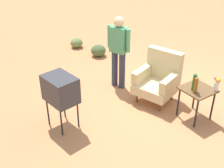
% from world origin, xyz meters
% --- Properties ---
extents(ground_plane, '(60.00, 60.00, 0.00)m').
position_xyz_m(ground_plane, '(0.00, 0.00, 0.00)').
color(ground_plane, '#C17A4C').
extents(armchair, '(0.97, 0.98, 1.06)m').
position_xyz_m(armchair, '(0.01, -0.03, 0.50)').
color(armchair, brown).
rests_on(armchair, ground).
extents(side_table, '(0.56, 0.56, 0.64)m').
position_xyz_m(side_table, '(0.92, 0.12, 0.55)').
color(side_table, black).
rests_on(side_table, ground).
extents(tv_on_stand, '(0.66, 0.53, 1.03)m').
position_xyz_m(tv_on_stand, '(-0.25, -2.09, 0.78)').
color(tv_on_stand, black).
rests_on(tv_on_stand, ground).
extents(person_standing, '(0.54, 0.33, 1.64)m').
position_xyz_m(person_standing, '(-0.90, -0.41, 0.94)').
color(person_standing, '#2D3347').
rests_on(person_standing, ground).
extents(bottle_tall_amber, '(0.07, 0.07, 0.30)m').
position_xyz_m(bottle_tall_amber, '(0.98, -0.03, 0.79)').
color(bottle_tall_amber, brown).
rests_on(bottle_tall_amber, side_table).
extents(bottle_wine_green, '(0.07, 0.07, 0.32)m').
position_xyz_m(bottle_wine_green, '(0.90, 0.01, 0.80)').
color(bottle_wine_green, '#1E5623').
rests_on(bottle_wine_green, side_table).
extents(flower_vase, '(0.14, 0.10, 0.27)m').
position_xyz_m(flower_vase, '(1.14, 0.34, 0.79)').
color(flower_vase, silver).
rests_on(flower_vase, side_table).
extents(shrub_mid, '(0.42, 0.42, 0.32)m').
position_xyz_m(shrub_mid, '(-2.60, 0.10, 0.16)').
color(shrub_mid, '#475B33').
rests_on(shrub_mid, ground).
extents(shrub_lone, '(0.37, 0.37, 0.29)m').
position_xyz_m(shrub_lone, '(-3.50, -0.12, 0.14)').
color(shrub_lone, olive).
rests_on(shrub_lone, ground).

